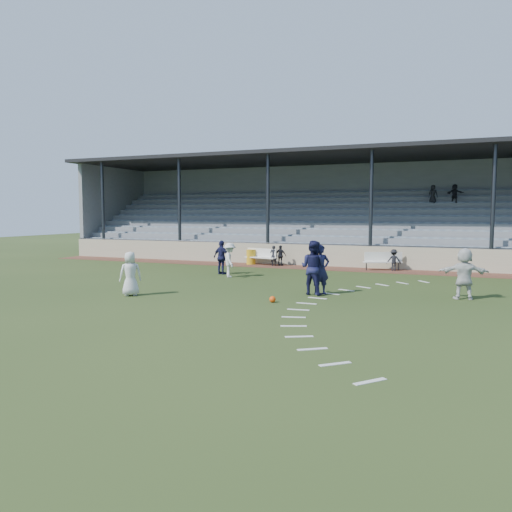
% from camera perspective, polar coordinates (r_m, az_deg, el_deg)
% --- Properties ---
extents(ground, '(90.00, 90.00, 0.00)m').
position_cam_1_polar(ground, '(17.82, -3.06, -4.82)').
color(ground, '#2A3A17').
rests_on(ground, ground).
extents(cinder_track, '(34.00, 2.00, 0.02)m').
position_cam_1_polar(cinder_track, '(27.58, 6.32, -1.33)').
color(cinder_track, '#552E22').
rests_on(cinder_track, ground).
extents(retaining_wall, '(34.00, 0.18, 1.20)m').
position_cam_1_polar(retaining_wall, '(28.53, 6.91, 0.07)').
color(retaining_wall, tan).
rests_on(retaining_wall, ground).
extents(bench_left, '(2.04, 0.91, 0.95)m').
position_cam_1_polar(bench_left, '(28.74, 0.58, 0.10)').
color(bench_left, silver).
rests_on(bench_left, cinder_track).
extents(bench_right, '(1.99, 1.23, 0.95)m').
position_cam_1_polar(bench_right, '(26.97, 14.31, -0.37)').
color(bench_right, silver).
rests_on(bench_right, cinder_track).
extents(trash_bin, '(0.54, 0.54, 0.86)m').
position_cam_1_polar(trash_bin, '(29.08, -0.58, -0.10)').
color(trash_bin, gold).
rests_on(trash_bin, cinder_track).
extents(football, '(0.22, 0.22, 0.22)m').
position_cam_1_polar(football, '(16.92, 1.90, -4.97)').
color(football, '#E5480D').
rests_on(football, ground).
extents(player_white_lead, '(0.93, 0.92, 1.62)m').
position_cam_1_polar(player_white_lead, '(18.76, -14.16, -1.97)').
color(player_white_lead, silver).
rests_on(player_white_lead, ground).
extents(player_navy_lead, '(0.80, 0.78, 1.85)m').
position_cam_1_polar(player_navy_lead, '(18.63, 7.43, -1.55)').
color(player_navy_lead, '#16173D').
rests_on(player_navy_lead, ground).
extents(player_navy_mid, '(1.12, 0.95, 2.01)m').
position_cam_1_polar(player_navy_mid, '(18.54, 6.53, -1.33)').
color(player_navy_mid, '#16173D').
rests_on(player_navy_mid, ground).
extents(player_white_wing, '(1.07, 1.21, 1.62)m').
position_cam_1_polar(player_white_wing, '(23.42, -3.02, -0.46)').
color(player_white_wing, silver).
rests_on(player_white_wing, ground).
extents(player_navy_wing, '(1.04, 0.62, 1.67)m').
position_cam_1_polar(player_navy_wing, '(24.54, -3.94, -0.16)').
color(player_navy_wing, '#16173D').
rests_on(player_navy_wing, ground).
extents(player_white_back, '(1.74, 0.79, 1.81)m').
position_cam_1_polar(player_white_back, '(18.88, 22.69, -1.87)').
color(player_white_back, silver).
rests_on(player_white_back, ground).
extents(sub_left_near, '(0.43, 0.29, 1.14)m').
position_cam_1_polar(sub_left_near, '(28.36, 2.03, 0.05)').
color(sub_left_near, black).
rests_on(sub_left_near, cinder_track).
extents(sub_left_far, '(0.71, 0.36, 1.16)m').
position_cam_1_polar(sub_left_far, '(28.31, 2.82, 0.06)').
color(sub_left_far, black).
rests_on(sub_left_far, cinder_track).
extents(sub_right, '(0.80, 0.57, 1.12)m').
position_cam_1_polar(sub_right, '(26.80, 15.47, -0.44)').
color(sub_right, black).
rests_on(sub_right, cinder_track).
extents(grandstand, '(34.60, 9.00, 6.61)m').
position_cam_1_polar(grandstand, '(33.00, 9.13, 3.49)').
color(grandstand, gray).
rests_on(grandstand, ground).
extents(penalty_arc, '(3.89, 14.63, 0.01)m').
position_cam_1_polar(penalty_arc, '(16.51, 10.04, -5.66)').
color(penalty_arc, silver).
rests_on(penalty_arc, ground).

